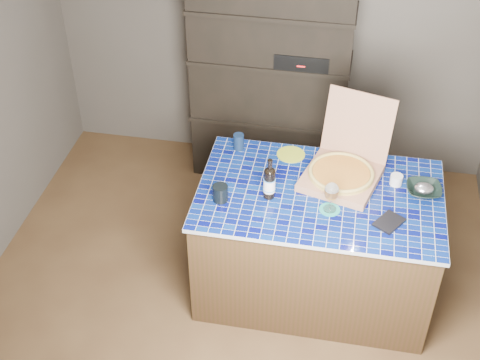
% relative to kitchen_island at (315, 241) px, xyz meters
% --- Properties ---
extents(room, '(3.50, 3.50, 3.50)m').
position_rel_kitchen_island_xyz_m(room, '(-0.51, -0.25, 0.83)').
color(room, brown).
rests_on(room, ground).
extents(shelving_unit, '(1.20, 0.41, 1.80)m').
position_rel_kitchen_island_xyz_m(shelving_unit, '(-0.51, 1.28, 0.49)').
color(shelving_unit, black).
rests_on(shelving_unit, floor).
extents(kitchen_island, '(1.52, 0.96, 0.83)m').
position_rel_kitchen_island_xyz_m(kitchen_island, '(0.00, 0.00, 0.00)').
color(kitchen_island, '#412919').
rests_on(kitchen_island, floor).
extents(pizza_box, '(0.57, 0.64, 0.48)m').
position_rel_kitchen_island_xyz_m(pizza_box, '(0.12, 0.17, 0.48)').
color(pizza_box, '#B0795B').
rests_on(pizza_box, kitchen_island).
extents(mead_bottle, '(0.08, 0.08, 0.28)m').
position_rel_kitchen_island_xyz_m(mead_bottle, '(-0.31, -0.09, 0.53)').
color(mead_bottle, black).
rests_on(mead_bottle, kitchen_island).
extents(teal_trivet, '(0.13, 0.13, 0.01)m').
position_rel_kitchen_island_xyz_m(teal_trivet, '(0.07, -0.15, 0.42)').
color(teal_trivet, '#1A887B').
rests_on(teal_trivet, kitchen_island).
extents(wine_glass, '(0.09, 0.09, 0.20)m').
position_rel_kitchen_island_xyz_m(wine_glass, '(0.07, -0.15, 0.56)').
color(wine_glass, white).
rests_on(wine_glass, teal_trivet).
extents(tumbler, '(0.10, 0.10, 0.11)m').
position_rel_kitchen_island_xyz_m(tumbler, '(-0.60, -0.18, 0.47)').
color(tumbler, black).
rests_on(tumbler, kitchen_island).
extents(dvd_case, '(0.20, 0.22, 0.01)m').
position_rel_kitchen_island_xyz_m(dvd_case, '(0.42, -0.20, 0.42)').
color(dvd_case, black).
rests_on(dvd_case, kitchen_island).
extents(bowl, '(0.23, 0.23, 0.05)m').
position_rel_kitchen_island_xyz_m(bowl, '(0.63, 0.12, 0.44)').
color(bowl, black).
rests_on(bowl, kitchen_island).
extents(foil_contents, '(0.12, 0.10, 0.06)m').
position_rel_kitchen_island_xyz_m(foil_contents, '(0.63, 0.12, 0.46)').
color(foil_contents, silver).
rests_on(foil_contents, bowl).
extents(white_jar, '(0.08, 0.08, 0.07)m').
position_rel_kitchen_island_xyz_m(white_jar, '(0.46, 0.18, 0.45)').
color(white_jar, silver).
rests_on(white_jar, kitchen_island).
extents(navy_cup, '(0.07, 0.07, 0.11)m').
position_rel_kitchen_island_xyz_m(navy_cup, '(-0.59, 0.37, 0.47)').
color(navy_cup, '#0E1B32').
rests_on(navy_cup, kitchen_island).
extents(green_trivet, '(0.19, 0.19, 0.01)m').
position_rel_kitchen_island_xyz_m(green_trivet, '(-0.23, 0.36, 0.42)').
color(green_trivet, '#96A723').
rests_on(green_trivet, kitchen_island).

